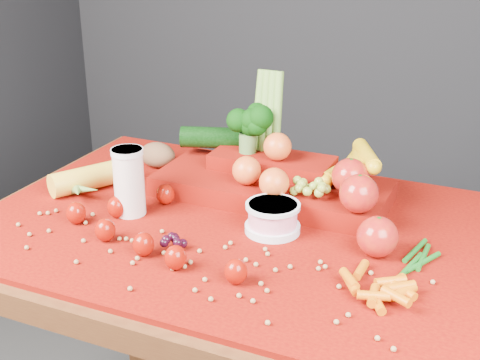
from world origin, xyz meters
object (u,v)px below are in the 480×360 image
at_px(milk_glass, 129,179).
at_px(yogurt_bowl, 273,217).
at_px(table, 236,267).
at_px(produce_mound, 284,175).

distance_m(milk_glass, yogurt_bowl, 0.31).
bearing_deg(milk_glass, yogurt_bowl, 8.25).
bearing_deg(table, milk_glass, -166.78).
height_order(milk_glass, produce_mound, produce_mound).
relative_size(yogurt_bowl, produce_mound, 0.19).
bearing_deg(produce_mound, yogurt_bowl, -76.62).
relative_size(milk_glass, yogurt_bowl, 1.30).
distance_m(yogurt_bowl, produce_mound, 0.17).
bearing_deg(produce_mound, milk_glass, -142.52).
relative_size(table, milk_glass, 7.49).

